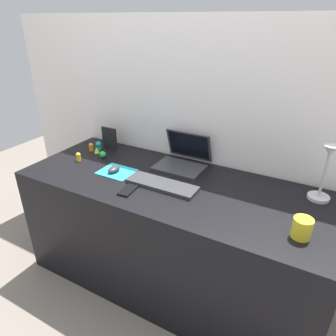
% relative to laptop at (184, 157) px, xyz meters
% --- Properties ---
extents(ground_plane, '(6.00, 6.00, 0.00)m').
position_rel_laptop_xyz_m(ground_plane, '(0.04, -0.25, -0.79)').
color(ground_plane, slate).
extents(back_wall, '(2.99, 0.05, 1.62)m').
position_rel_laptop_xyz_m(back_wall, '(0.04, 0.14, 0.02)').
color(back_wall, silver).
rests_on(back_wall, ground_plane).
extents(desk, '(1.79, 0.70, 0.74)m').
position_rel_laptop_xyz_m(desk, '(0.04, -0.25, -0.42)').
color(desk, black).
rests_on(desk, ground_plane).
extents(laptop, '(0.30, 0.28, 0.21)m').
position_rel_laptop_xyz_m(laptop, '(0.00, 0.00, 0.00)').
color(laptop, '#333338').
rests_on(laptop, desk).
extents(keyboard, '(0.41, 0.13, 0.02)m').
position_rel_laptop_xyz_m(keyboard, '(0.02, -0.31, -0.04)').
color(keyboard, '#333338').
rests_on(keyboard, desk).
extents(mousepad, '(0.21, 0.17, 0.00)m').
position_rel_laptop_xyz_m(mousepad, '(-0.31, -0.29, -0.05)').
color(mousepad, '#28B7CC').
rests_on(mousepad, desk).
extents(mouse, '(0.06, 0.10, 0.03)m').
position_rel_laptop_xyz_m(mouse, '(-0.32, -0.30, -0.03)').
color(mouse, '#333338').
rests_on(mouse, mousepad).
extents(cell_phone, '(0.07, 0.13, 0.01)m').
position_rel_laptop_xyz_m(cell_phone, '(-0.12, -0.44, -0.05)').
color(cell_phone, black).
rests_on(cell_phone, desk).
extents(desk_lamp, '(0.11, 0.16, 0.33)m').
position_rel_laptop_xyz_m(desk_lamp, '(0.80, -0.06, 0.10)').
color(desk_lamp, '#B7B7BC').
rests_on(desk_lamp, desk).
extents(picture_frame, '(0.12, 0.02, 0.15)m').
position_rel_laptop_xyz_m(picture_frame, '(-0.59, 0.00, 0.02)').
color(picture_frame, black).
rests_on(picture_frame, desk).
extents(coffee_mug, '(0.08, 0.08, 0.09)m').
position_rel_laptop_xyz_m(coffee_mug, '(0.76, -0.40, -0.01)').
color(coffee_mug, yellow).
rests_on(coffee_mug, desk).
extents(toy_figurine_orange, '(0.03, 0.03, 0.06)m').
position_rel_laptop_xyz_m(toy_figurine_orange, '(-0.68, -0.11, -0.02)').
color(toy_figurine_orange, orange).
rests_on(toy_figurine_orange, desk).
extents(toy_figurine_lime, '(0.04, 0.04, 0.04)m').
position_rel_laptop_xyz_m(toy_figurine_lime, '(-0.62, -0.12, -0.03)').
color(toy_figurine_lime, '#8CDB33').
rests_on(toy_figurine_lime, desk).
extents(toy_figurine_yellow, '(0.03, 0.03, 0.06)m').
position_rel_laptop_xyz_m(toy_figurine_yellow, '(-0.63, -0.28, -0.02)').
color(toy_figurine_yellow, yellow).
rests_on(toy_figurine_yellow, desk).
extents(toy_figurine_green, '(0.04, 0.04, 0.05)m').
position_rel_laptop_xyz_m(toy_figurine_green, '(-0.53, -0.16, -0.03)').
color(toy_figurine_green, green).
rests_on(toy_figurine_green, desk).
extents(toy_figurine_teal, '(0.04, 0.04, 0.07)m').
position_rel_laptop_xyz_m(toy_figurine_teal, '(-0.63, -0.08, -0.02)').
color(toy_figurine_teal, teal).
rests_on(toy_figurine_teal, desk).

